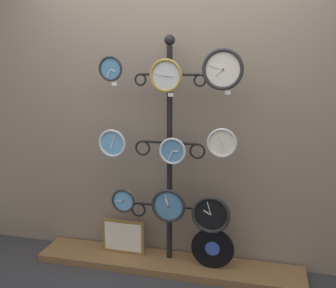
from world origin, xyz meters
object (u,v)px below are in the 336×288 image
object	(u,v)px
clock_bottom_center	(168,206)
vinyl_record	(212,248)
clock_top_left	(111,69)
clock_top_center	(166,76)
picture_frame	(123,237)
clock_middle_center	(173,151)
display_stand	(170,180)
clock_bottom_right	(211,215)
clock_bottom_left	(123,201)
clock_top_right	(223,69)
clock_middle_left	(112,143)
clock_middle_right	(222,143)

from	to	relation	value
clock_bottom_center	vinyl_record	xyz separation A→B (m)	(0.35, 0.02, -0.33)
clock_top_left	clock_top_center	bearing A→B (deg)	-1.73
picture_frame	vinyl_record	bearing A→B (deg)	-5.42
clock_middle_center	clock_top_left	bearing A→B (deg)	-179.52
display_stand	clock_bottom_right	size ratio (longest dim) A/B	6.15
clock_top_left	clock_bottom_left	distance (m)	1.07
clock_top_right	clock_top_center	bearing A→B (deg)	-179.92
clock_middle_center	vinyl_record	bearing A→B (deg)	0.88
clock_top_center	clock_bottom_center	world-z (taller)	clock_top_center
display_stand	clock_top_right	bearing A→B (deg)	-15.16
display_stand	clock_bottom_left	xyz separation A→B (m)	(-0.37, -0.07, -0.19)
clock_top_right	clock_middle_left	world-z (taller)	clock_top_right
clock_middle_right	vinyl_record	distance (m)	0.86
clock_middle_left	clock_bottom_center	bearing A→B (deg)	-2.17
clock_middle_right	clock_top_center	bearing A→B (deg)	-175.71
clock_bottom_center	picture_frame	xyz separation A→B (m)	(-0.42, 0.09, -0.36)
display_stand	clock_bottom_center	bearing A→B (deg)	-80.37
clock_top_right	picture_frame	world-z (taller)	clock_top_right
clock_middle_center	clock_middle_right	size ratio (longest dim) A/B	0.93
clock_top_left	clock_bottom_left	size ratio (longest dim) A/B	0.95
clock_top_left	clock_middle_left	bearing A→B (deg)	134.06
clock_middle_left	clock_bottom_center	xyz separation A→B (m)	(0.46, -0.02, -0.48)
display_stand	clock_middle_center	bearing A→B (deg)	-63.26
clock_top_left	clock_bottom_center	distance (m)	1.15
clock_bottom_right	clock_middle_center	bearing A→B (deg)	179.99
clock_middle_right	picture_frame	world-z (taller)	clock_middle_right
clock_middle_right	clock_bottom_left	bearing A→B (deg)	179.51
clock_middle_left	picture_frame	bearing A→B (deg)	59.33
clock_middle_left	display_stand	bearing A→B (deg)	11.35
clock_bottom_right	clock_top_left	bearing A→B (deg)	-179.71
clock_middle_right	picture_frame	distance (m)	1.21
clock_middle_left	clock_middle_center	distance (m)	0.50
display_stand	picture_frame	bearing A→B (deg)	-177.57
picture_frame	clock_bottom_right	bearing A→B (deg)	-5.92
clock_bottom_center	clock_middle_right	bearing A→B (deg)	3.64
clock_top_center	clock_middle_right	distance (m)	0.65
clock_middle_left	clock_middle_right	size ratio (longest dim) A/B	1.01
clock_bottom_left	picture_frame	xyz separation A→B (m)	(-0.03, 0.06, -0.35)
clock_top_left	clock_middle_right	xyz separation A→B (m)	(0.86, 0.02, -0.54)
clock_top_center	clock_bottom_center	size ratio (longest dim) A/B	0.90
clock_top_right	clock_bottom_right	distance (m)	1.11
display_stand	clock_bottom_left	distance (m)	0.42
clock_middle_center	vinyl_record	world-z (taller)	clock_middle_center
clock_top_center	clock_middle_right	xyz separation A→B (m)	(0.42, 0.03, -0.49)
clock_bottom_right	vinyl_record	distance (m)	0.29
clock_top_center	clock_middle_left	world-z (taller)	clock_top_center
clock_top_center	clock_middle_left	size ratio (longest dim) A/B	1.09
clock_middle_right	clock_middle_left	bearing A→B (deg)	-179.47
display_stand	clock_bottom_center	xyz separation A→B (m)	(0.02, -0.11, -0.18)
display_stand	clock_middle_left	size ratio (longest dim) A/B	8.20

